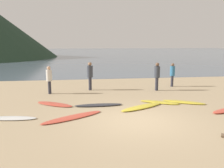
# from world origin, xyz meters

# --- Properties ---
(ground_plane) EXTENTS (120.00, 120.00, 0.20)m
(ground_plane) POSITION_xyz_m (0.00, 10.00, -0.10)
(ground_plane) COLOR tan
(ground_plane) RESTS_ON ground
(ocean_water) EXTENTS (140.00, 100.00, 0.01)m
(ocean_water) POSITION_xyz_m (0.00, 60.52, 0.00)
(ocean_water) COLOR slate
(ocean_water) RESTS_ON ground
(surfboard_0) EXTENTS (2.08, 0.79, 0.07)m
(surfboard_0) POSITION_xyz_m (-4.86, 0.90, 0.04)
(surfboard_0) COLOR white
(surfboard_0) RESTS_ON ground
(surfboard_1) EXTENTS (2.00, 1.61, 0.07)m
(surfboard_1) POSITION_xyz_m (-3.38, 2.83, 0.04)
(surfboard_1) COLOR #D84C38
(surfboard_1) RESTS_ON ground
(surfboard_2) EXTENTS (2.57, 1.86, 0.06)m
(surfboard_2) POSITION_xyz_m (-2.46, 0.71, 0.03)
(surfboard_2) COLOR #D84C38
(surfboard_2) RESTS_ON ground
(surfboard_3) EXTENTS (2.26, 0.50, 0.09)m
(surfboard_3) POSITION_xyz_m (-1.31, 2.35, 0.04)
(surfboard_3) COLOR #333338
(surfboard_3) RESTS_ON ground
(surfboard_4) EXTENTS (2.37, 1.64, 0.09)m
(surfboard_4) POSITION_xyz_m (0.62, 1.75, 0.05)
(surfboard_4) COLOR yellow
(surfboard_4) RESTS_ON ground
(surfboard_5) EXTENTS (1.92, 1.38, 0.07)m
(surfboard_5) POSITION_xyz_m (1.72, 2.47, 0.04)
(surfboard_5) COLOR yellow
(surfboard_5) RESTS_ON ground
(surfboard_6) EXTENTS (2.03, 1.45, 0.08)m
(surfboard_6) POSITION_xyz_m (2.90, 2.33, 0.04)
(surfboard_6) COLOR yellow
(surfboard_6) RESTS_ON ground
(person_0) EXTENTS (0.35, 0.35, 1.75)m
(person_0) POSITION_xyz_m (-1.51, 6.17, 1.03)
(person_0) COLOR #2D2D38
(person_0) RESTS_ON ground
(person_1) EXTENTS (0.35, 0.35, 1.73)m
(person_1) POSITION_xyz_m (2.56, 5.47, 1.02)
(person_1) COLOR #2D2D38
(person_1) RESTS_ON ground
(person_2) EXTENTS (0.33, 0.33, 1.61)m
(person_2) POSITION_xyz_m (-3.89, 5.41, 0.95)
(person_2) COLOR #2D2D38
(person_2) RESTS_ON ground
(person_3) EXTENTS (0.32, 0.32, 1.58)m
(person_3) POSITION_xyz_m (4.02, 6.60, 0.93)
(person_3) COLOR #2D2D38
(person_3) RESTS_ON ground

